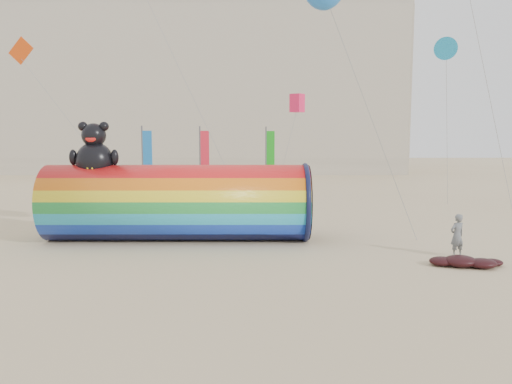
{
  "coord_description": "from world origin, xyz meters",
  "views": [
    {
      "loc": [
        0.47,
        -18.29,
        4.72
      ],
      "look_at": [
        0.5,
        1.5,
        2.4
      ],
      "focal_mm": 35.0,
      "sensor_mm": 36.0,
      "label": 1
    }
  ],
  "objects_px": {
    "kite_handler": "(457,236)",
    "fabric_bundle": "(466,262)",
    "windsock_assembly": "(178,201)",
    "hotel_building": "(157,89)"
  },
  "relations": [
    {
      "from": "fabric_bundle",
      "to": "windsock_assembly",
      "type": "bearing_deg",
      "value": 157.43
    },
    {
      "from": "windsock_assembly",
      "to": "fabric_bundle",
      "type": "xyz_separation_m",
      "value": [
        10.96,
        -4.56,
        -1.59
      ]
    },
    {
      "from": "hotel_building",
      "to": "windsock_assembly",
      "type": "xyz_separation_m",
      "value": [
        9.03,
        -42.3,
        -8.54
      ]
    },
    {
      "from": "hotel_building",
      "to": "kite_handler",
      "type": "height_order",
      "value": "hotel_building"
    },
    {
      "from": "hotel_building",
      "to": "kite_handler",
      "type": "relative_size",
      "value": 36.17
    },
    {
      "from": "windsock_assembly",
      "to": "hotel_building",
      "type": "bearing_deg",
      "value": 102.05
    },
    {
      "from": "kite_handler",
      "to": "windsock_assembly",
      "type": "bearing_deg",
      "value": -37.49
    },
    {
      "from": "hotel_building",
      "to": "windsock_assembly",
      "type": "height_order",
      "value": "hotel_building"
    },
    {
      "from": "kite_handler",
      "to": "fabric_bundle",
      "type": "height_order",
      "value": "kite_handler"
    },
    {
      "from": "kite_handler",
      "to": "fabric_bundle",
      "type": "bearing_deg",
      "value": 59.21
    }
  ]
}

